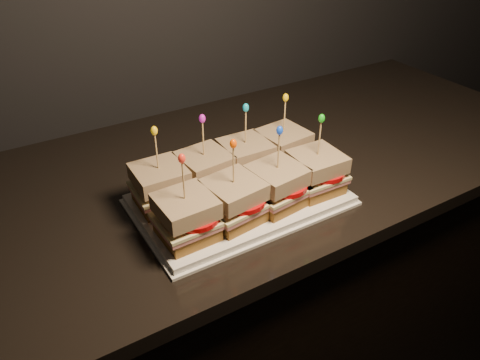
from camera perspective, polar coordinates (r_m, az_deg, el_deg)
granite_slab at (r=0.95m, az=-23.79°, el=-5.94°), size 2.53×0.68×0.03m
platter at (r=0.91m, az=0.00°, el=-2.43°), size 0.39×0.24×0.02m
platter_rim at (r=0.91m, az=0.00°, el=-2.74°), size 0.40×0.25×0.01m
sandwich_0_bread_bot at (r=0.89m, az=-9.52°, el=-2.18°), size 0.09×0.09×0.02m
sandwich_0_ham at (r=0.88m, az=-9.62°, el=-1.31°), size 0.10×0.10×0.01m
sandwich_0_cheese at (r=0.88m, az=-9.66°, el=-0.93°), size 0.10×0.10×0.01m
sandwich_0_tomato at (r=0.87m, az=-8.83°, el=-0.49°), size 0.09×0.09×0.01m
sandwich_0_bread_top at (r=0.86m, az=-9.83°, el=0.58°), size 0.09×0.09×0.03m
sandwich_0_pick at (r=0.84m, az=-10.12°, el=3.20°), size 0.00×0.00×0.09m
sandwich_0_frill at (r=0.82m, az=-10.42°, el=5.94°), size 0.01×0.01×0.02m
sandwich_1_bread_bot at (r=0.92m, az=-4.25°, el=-0.49°), size 0.10×0.10×0.02m
sandwich_1_ham at (r=0.91m, az=-4.29°, el=0.37°), size 0.11×0.10×0.01m
sandwich_1_cheese at (r=0.91m, az=-4.30°, el=0.74°), size 0.11×0.10×0.01m
sandwich_1_tomato at (r=0.90m, az=-3.47°, el=1.18°), size 0.09×0.09×0.01m
sandwich_1_bread_top at (r=0.89m, az=-4.38°, el=2.23°), size 0.10×0.10×0.03m
sandwich_1_pick at (r=0.87m, az=-4.50°, el=4.80°), size 0.00×0.00×0.09m
sandwich_1_frill at (r=0.85m, az=-4.63°, el=7.48°), size 0.01×0.01×0.02m
sandwich_2_bread_bot at (r=0.96m, az=0.66°, el=1.08°), size 0.09×0.09×0.02m
sandwich_2_ham at (r=0.95m, az=0.66°, el=1.92°), size 0.10×0.10×0.01m
sandwich_2_cheese at (r=0.94m, az=0.67°, el=2.28°), size 0.10×0.10×0.01m
sandwich_2_tomato at (r=0.94m, az=1.48°, el=2.71°), size 0.09×0.09×0.01m
sandwich_2_bread_top at (r=0.93m, az=0.68°, el=3.74°), size 0.09×0.09×0.03m
sandwich_2_pick at (r=0.91m, az=0.69°, el=6.23°), size 0.00×0.00×0.09m
sandwich_2_frill at (r=0.89m, az=0.71°, el=8.82°), size 0.01×0.01×0.02m
sandwich_3_bread_bot at (r=1.00m, az=5.16°, el=2.52°), size 0.10×0.10×0.02m
sandwich_3_ham at (r=0.99m, az=5.20°, el=3.33°), size 0.11×0.10×0.01m
sandwich_3_cheese at (r=0.99m, az=5.22°, el=3.68°), size 0.11×0.11×0.01m
sandwich_3_tomato at (r=0.99m, az=6.02°, el=4.09°), size 0.09×0.09×0.01m
sandwich_3_bread_top at (r=0.98m, az=5.31°, el=5.09°), size 0.10×0.10×0.03m
sandwich_3_pick at (r=0.96m, az=5.44°, el=7.49°), size 0.00×0.00×0.09m
sandwich_3_frill at (r=0.94m, az=5.59°, el=9.97°), size 0.01×0.01×0.02m
sandwich_4_bread_bot at (r=0.81m, az=-6.44°, el=-6.07°), size 0.09×0.09×0.02m
sandwich_4_ham at (r=0.80m, az=-6.51°, el=-5.16°), size 0.10×0.10×0.01m
sandwich_4_cheese at (r=0.79m, az=-6.54°, el=-4.76°), size 0.10×0.10×0.01m
sandwich_4_tomato at (r=0.79m, az=-5.60°, el=-4.29°), size 0.09×0.09×0.01m
sandwich_4_bread_top at (r=0.78m, az=-6.67°, el=-3.16°), size 0.09×0.09×0.03m
sandwich_4_pick at (r=0.75m, az=-6.89°, el=-0.35°), size 0.00×0.00×0.09m
sandwich_4_frill at (r=0.73m, az=-7.12°, el=2.61°), size 0.01×0.01×0.02m
sandwich_5_bread_bot at (r=0.84m, az=-0.75°, el=-4.06°), size 0.10×0.10×0.02m
sandwich_5_ham at (r=0.83m, az=-0.76°, el=-3.16°), size 0.11×0.11×0.01m
sandwich_5_cheese at (r=0.83m, az=-0.76°, el=-2.76°), size 0.11×0.11×0.01m
sandwich_5_tomato at (r=0.82m, az=0.17°, el=-2.30°), size 0.09×0.09×0.01m
sandwich_5_bread_top at (r=0.81m, az=-0.78°, el=-1.19°), size 0.10×0.10×0.03m
sandwich_5_pick at (r=0.79m, az=-0.80°, el=1.56°), size 0.00×0.00×0.09m
sandwich_5_frill at (r=0.76m, az=-0.83°, el=4.44°), size 0.01×0.01×0.02m
sandwich_6_bread_bot at (r=0.88m, az=4.43°, el=-2.18°), size 0.10×0.10×0.02m
sandwich_6_ham at (r=0.87m, az=4.48°, el=-1.30°), size 0.11×0.10×0.01m
sandwich_6_cheese at (r=0.87m, az=4.50°, el=-0.91°), size 0.11×0.11×0.01m
sandwich_6_tomato at (r=0.87m, az=5.40°, el=-0.46°), size 0.09×0.09×0.01m
sandwich_6_bread_top at (r=0.85m, az=4.58°, el=0.62°), size 0.10×0.10×0.03m
sandwich_6_pick at (r=0.83m, az=4.72°, el=3.27°), size 0.00×0.00×0.09m
sandwich_6_frill at (r=0.81m, az=4.86°, el=6.04°), size 0.01×0.01×0.02m
sandwich_7_bread_bot at (r=0.93m, az=9.11°, el=-0.46°), size 0.09×0.09×0.02m
sandwich_7_ham at (r=0.92m, az=9.20°, el=0.39°), size 0.10×0.10×0.01m
sandwich_7_cheese at (r=0.92m, az=9.23°, el=0.76°), size 0.10×0.10×0.01m
sandwich_7_tomato at (r=0.92m, az=10.09°, el=1.19°), size 0.09×0.09×0.01m
sandwich_7_bread_top at (r=0.90m, az=9.39°, el=2.23°), size 0.09×0.09×0.03m
sandwich_7_pick at (r=0.88m, az=9.65°, el=4.77°), size 0.00×0.00×0.09m
sandwich_7_frill at (r=0.86m, az=9.92°, el=7.41°), size 0.01×0.01×0.02m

